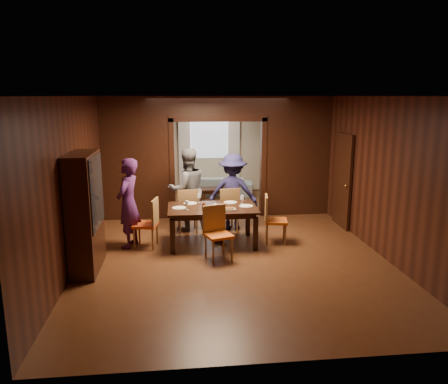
{
  "coord_description": "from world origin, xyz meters",
  "views": [
    {
      "loc": [
        -0.98,
        -8.74,
        2.91
      ],
      "look_at": [
        -0.07,
        -0.4,
        1.05
      ],
      "focal_mm": 35.0,
      "sensor_mm": 36.0,
      "label": 1
    }
  ],
  "objects": [
    {
      "name": "plate_far_l",
      "position": [
        -0.73,
        -0.1,
        0.77
      ],
      "size": [
        0.27,
        0.27,
        0.01
      ],
      "primitive_type": "cylinder",
      "color": "white",
      "rests_on": "dining_table"
    },
    {
      "name": "floor",
      "position": [
        0.0,
        0.0,
        0.0
      ],
      "size": [
        9.0,
        9.0,
        0.0
      ],
      "primitive_type": "plane",
      "color": "#552C18",
      "rests_on": "ground"
    },
    {
      "name": "platter_b",
      "position": [
        -0.03,
        -0.66,
        0.78
      ],
      "size": [
        0.3,
        0.2,
        0.04
      ],
      "primitive_type": "cube",
      "color": "gray",
      "rests_on": "dining_table"
    },
    {
      "name": "sofa",
      "position": [
        0.21,
        3.85,
        0.29
      ],
      "size": [
        2.08,
        1.02,
        0.58
      ],
      "primitive_type": "imported",
      "rotation": [
        0.0,
        0.0,
        3.02
      ],
      "color": "#86A0B0",
      "rests_on": "floor"
    },
    {
      "name": "wineglass_far",
      "position": [
        -0.55,
        -0.03,
        0.85
      ],
      "size": [
        0.08,
        0.08,
        0.18
      ],
      "primitive_type": null,
      "color": "white",
      "rests_on": "dining_table"
    },
    {
      "name": "person_purple",
      "position": [
        -1.94,
        -0.41,
        0.88
      ],
      "size": [
        0.59,
        0.74,
        1.75
      ],
      "primitive_type": "imported",
      "rotation": [
        0.0,
        0.0,
        -1.88
      ],
      "color": "#431B51",
      "rests_on": "floor"
    },
    {
      "name": "door_right",
      "position": [
        2.7,
        0.5,
        1.05
      ],
      "size": [
        0.06,
        0.9,
        2.1
      ],
      "primitive_type": "cube",
      "color": "black",
      "rests_on": "floor"
    },
    {
      "name": "dining_table",
      "position": [
        -0.31,
        -0.44,
        0.38
      ],
      "size": [
        1.74,
        1.08,
        0.76
      ],
      "primitive_type": "cube",
      "color": "black",
      "rests_on": "floor"
    },
    {
      "name": "plate_near",
      "position": [
        -0.29,
        -0.8,
        0.77
      ],
      "size": [
        0.27,
        0.27,
        0.01
      ],
      "primitive_type": "cylinder",
      "color": "white",
      "rests_on": "dining_table"
    },
    {
      "name": "serving_bowl",
      "position": [
        -0.17,
        -0.29,
        0.8
      ],
      "size": [
        0.3,
        0.3,
        0.07
      ],
      "primitive_type": "imported",
      "color": "black",
      "rests_on": "dining_table"
    },
    {
      "name": "chair_far_l",
      "position": [
        -0.78,
        0.46,
        0.48
      ],
      "size": [
        0.47,
        0.47,
        0.97
      ],
      "primitive_type": null,
      "rotation": [
        0.0,
        0.0,
        3.22
      ],
      "color": "orange",
      "rests_on": "floor"
    },
    {
      "name": "plate_right",
      "position": [
        0.36,
        -0.45,
        0.77
      ],
      "size": [
        0.27,
        0.27,
        0.01
      ],
      "primitive_type": "cylinder",
      "color": "white",
      "rests_on": "dining_table"
    },
    {
      "name": "ceiling",
      "position": [
        0.0,
        0.0,
        2.9
      ],
      "size": [
        5.5,
        9.0,
        0.02
      ],
      "primitive_type": "cube",
      "color": "silver",
      "rests_on": "room_walls"
    },
    {
      "name": "curtain_left",
      "position": [
        -0.75,
        4.4,
        1.25
      ],
      "size": [
        0.35,
        0.06,
        2.4
      ],
      "primitive_type": "cube",
      "color": "white",
      "rests_on": "back_wall"
    },
    {
      "name": "person_navy",
      "position": [
        0.22,
        0.52,
        0.84
      ],
      "size": [
        1.2,
        0.86,
        1.68
      ],
      "primitive_type": "imported",
      "rotation": [
        0.0,
        0.0,
        2.9
      ],
      "color": "#1C1B44",
      "rests_on": "floor"
    },
    {
      "name": "plate_far_r",
      "position": [
        0.09,
        -0.11,
        0.77
      ],
      "size": [
        0.27,
        0.27,
        0.01
      ],
      "primitive_type": "cylinder",
      "color": "silver",
      "rests_on": "dining_table"
    },
    {
      "name": "hutch",
      "position": [
        -2.53,
        -1.5,
        1.0
      ],
      "size": [
        0.4,
        1.2,
        2.0
      ],
      "primitive_type": "cube",
      "color": "black",
      "rests_on": "floor"
    },
    {
      "name": "condiment_jar",
      "position": [
        -0.48,
        -0.5,
        0.82
      ],
      "size": [
        0.08,
        0.08,
        0.11
      ],
      "primitive_type": null,
      "color": "#4A2511",
      "rests_on": "dining_table"
    },
    {
      "name": "wineglass_left",
      "position": [
        -0.81,
        -0.6,
        0.85
      ],
      "size": [
        0.08,
        0.08,
        0.18
      ],
      "primitive_type": null,
      "color": "silver",
      "rests_on": "dining_table"
    },
    {
      "name": "window_far",
      "position": [
        0.0,
        4.44,
        1.7
      ],
      "size": [
        1.2,
        0.03,
        1.3
      ],
      "primitive_type": "cube",
      "color": "silver",
      "rests_on": "back_wall"
    },
    {
      "name": "coffee_table",
      "position": [
        0.04,
        3.03,
        0.2
      ],
      "size": [
        0.8,
        0.5,
        0.4
      ],
      "primitive_type": "cube",
      "color": "black",
      "rests_on": "floor"
    },
    {
      "name": "chair_near",
      "position": [
        -0.27,
        -1.29,
        0.48
      ],
      "size": [
        0.56,
        0.56,
        0.97
      ],
      "primitive_type": null,
      "rotation": [
        0.0,
        0.0,
        0.32
      ],
      "color": "#D35913",
      "rests_on": "floor"
    },
    {
      "name": "room_walls",
      "position": [
        0.0,
        1.89,
        1.51
      ],
      "size": [
        5.52,
        9.01,
        2.9
      ],
      "color": "black",
      "rests_on": "floor"
    },
    {
      "name": "curtain_right",
      "position": [
        0.75,
        4.4,
        1.25
      ],
      "size": [
        0.35,
        0.06,
        2.4
      ],
      "primitive_type": "cube",
      "color": "white",
      "rests_on": "back_wall"
    },
    {
      "name": "tumbler",
      "position": [
        -0.28,
        -0.74,
        0.83
      ],
      "size": [
        0.07,
        0.07,
        0.14
      ],
      "primitive_type": "cylinder",
      "color": "white",
      "rests_on": "dining_table"
    },
    {
      "name": "wineglass_right",
      "position": [
        0.31,
        -0.27,
        0.85
      ],
      "size": [
        0.08,
        0.08,
        0.18
      ],
      "primitive_type": null,
      "color": "silver",
      "rests_on": "dining_table"
    },
    {
      "name": "plate_left",
      "position": [
        -0.96,
        -0.45,
        0.77
      ],
      "size": [
        0.27,
        0.27,
        0.01
      ],
      "primitive_type": "cylinder",
      "color": "white",
      "rests_on": "dining_table"
    },
    {
      "name": "chair_right",
      "position": [
        0.96,
        -0.49,
        0.48
      ],
      "size": [
        0.51,
        0.51,
        0.97
      ],
      "primitive_type": null,
      "rotation": [
        0.0,
        0.0,
        1.4
      ],
      "color": "#C15012",
      "rests_on": "floor"
    },
    {
      "name": "chair_left",
      "position": [
        -1.62,
        -0.48,
        0.48
      ],
      "size": [
        0.52,
        0.52,
        0.97
      ],
      "primitive_type": null,
      "rotation": [
        0.0,
        0.0,
        -1.77
      ],
      "color": "#DA4414",
      "rests_on": "floor"
    },
    {
      "name": "person_grey",
      "position": [
        -0.77,
        0.59,
        0.9
      ],
      "size": [
        1.04,
        0.91,
        1.8
      ],
      "primitive_type": "imported",
      "rotation": [
        0.0,
        0.0,
        3.44
      ],
      "color": "#5A5C62",
      "rests_on": "floor"
    },
    {
      "name": "platter_a",
      "position": [
        -0.34,
        -0.53,
        0.78
      ],
      "size": [
        0.3,
        0.2,
        0.04
      ],
      "primitive_type": "cube",
      "color": "gray",
      "rests_on": "dining_table"
    },
    {
      "name": "chair_far_r",
      "position": [
        0.08,
        0.47,
        0.48
      ],
      "size": [
        0.52,
        0.52,
        0.97
      ],
      "primitive_type": null,
      "rotation": [
        0.0,
        0.0,
        3.35
      ],
      "color": "orange",
      "rests_on": "floor"
    }
  ]
}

